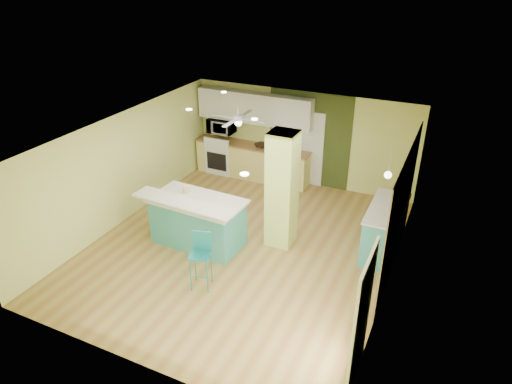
% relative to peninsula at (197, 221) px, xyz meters
% --- Properties ---
extents(floor, '(6.00, 7.00, 0.01)m').
position_rel_peninsula_xyz_m(floor, '(0.93, 0.29, -0.56)').
color(floor, olive).
rests_on(floor, ground).
extents(ceiling, '(6.00, 7.00, 0.01)m').
position_rel_peninsula_xyz_m(ceiling, '(0.93, 0.29, 1.95)').
color(ceiling, white).
rests_on(ceiling, wall_back).
extents(wall_back, '(6.00, 0.01, 2.50)m').
position_rel_peninsula_xyz_m(wall_back, '(0.93, 3.79, 0.70)').
color(wall_back, '#DADF77').
rests_on(wall_back, floor).
extents(wall_front, '(6.00, 0.01, 2.50)m').
position_rel_peninsula_xyz_m(wall_front, '(0.93, -3.22, 0.70)').
color(wall_front, '#DADF77').
rests_on(wall_front, floor).
extents(wall_left, '(0.01, 7.00, 2.50)m').
position_rel_peninsula_xyz_m(wall_left, '(-2.08, 0.29, 0.70)').
color(wall_left, '#DADF77').
rests_on(wall_left, floor).
extents(wall_right, '(0.01, 7.00, 2.50)m').
position_rel_peninsula_xyz_m(wall_right, '(3.93, 0.29, 0.70)').
color(wall_right, '#DADF77').
rests_on(wall_right, floor).
extents(wood_panel, '(0.02, 3.40, 2.50)m').
position_rel_peninsula_xyz_m(wood_panel, '(3.91, 0.89, 0.70)').
color(wood_panel, olive).
rests_on(wood_panel, floor).
extents(olive_accent, '(2.20, 0.02, 2.50)m').
position_rel_peninsula_xyz_m(olive_accent, '(1.13, 3.77, 0.70)').
color(olive_accent, '#37451B').
rests_on(olive_accent, floor).
extents(interior_door, '(0.82, 0.05, 2.00)m').
position_rel_peninsula_xyz_m(interior_door, '(1.13, 3.75, 0.45)').
color(interior_door, white).
rests_on(interior_door, floor).
extents(french_door, '(0.04, 1.08, 2.10)m').
position_rel_peninsula_xyz_m(french_door, '(3.90, -2.01, 0.50)').
color(french_door, white).
rests_on(french_door, floor).
extents(column, '(0.55, 0.55, 2.50)m').
position_rel_peninsula_xyz_m(column, '(1.58, 0.79, 0.70)').
color(column, '#C4D864').
rests_on(column, floor).
extents(kitchen_run, '(3.25, 0.63, 0.94)m').
position_rel_peninsula_xyz_m(kitchen_run, '(-0.37, 3.49, -0.08)').
color(kitchen_run, '#E7D978').
rests_on(kitchen_run, floor).
extents(stove, '(0.76, 0.66, 1.08)m').
position_rel_peninsula_xyz_m(stove, '(-1.32, 3.48, -0.09)').
color(stove, white).
rests_on(stove, floor).
extents(upper_cabinets, '(3.20, 0.34, 0.80)m').
position_rel_peninsula_xyz_m(upper_cabinets, '(-0.37, 3.61, 1.40)').
color(upper_cabinets, white).
rests_on(upper_cabinets, wall_back).
extents(microwave, '(0.70, 0.48, 0.39)m').
position_rel_peninsula_xyz_m(microwave, '(-1.32, 3.49, 0.80)').
color(microwave, silver).
rests_on(microwave, wall_back).
extents(ceiling_fan, '(1.41, 1.41, 0.61)m').
position_rel_peninsula_xyz_m(ceiling_fan, '(-0.17, 2.29, 1.52)').
color(ceiling_fan, silver).
rests_on(ceiling_fan, ceiling).
extents(pendant_lamp, '(0.14, 0.14, 0.69)m').
position_rel_peninsula_xyz_m(pendant_lamp, '(3.58, 1.04, 1.33)').
color(pendant_lamp, silver).
rests_on(pendant_lamp, ceiling).
extents(wall_decor, '(0.03, 0.90, 0.70)m').
position_rel_peninsula_xyz_m(wall_decor, '(3.89, 1.09, 1.00)').
color(wall_decor, brown).
rests_on(wall_decor, wood_panel).
extents(peninsula, '(2.26, 1.29, 1.20)m').
position_rel_peninsula_xyz_m(peninsula, '(0.00, 0.00, 0.00)').
color(peninsula, teal).
rests_on(peninsula, floor).
extents(bar_stool, '(0.45, 0.45, 1.11)m').
position_rel_peninsula_xyz_m(bar_stool, '(0.80, -1.17, 0.19)').
color(bar_stool, teal).
rests_on(bar_stool, floor).
extents(side_counter, '(0.69, 1.63, 1.05)m').
position_rel_peninsula_xyz_m(side_counter, '(3.63, 1.34, -0.03)').
color(side_counter, teal).
rests_on(side_counter, floor).
extents(fruit_bowl, '(0.44, 0.44, 0.08)m').
position_rel_peninsula_xyz_m(fruit_bowl, '(-0.11, 3.48, 0.43)').
color(fruit_bowl, '#362316').
rests_on(fruit_bowl, kitchen_run).
extents(canister, '(0.14, 0.14, 0.16)m').
position_rel_peninsula_xyz_m(canister, '(-0.38, 0.22, 0.56)').
color(canister, yellow).
rests_on(canister, peninsula).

